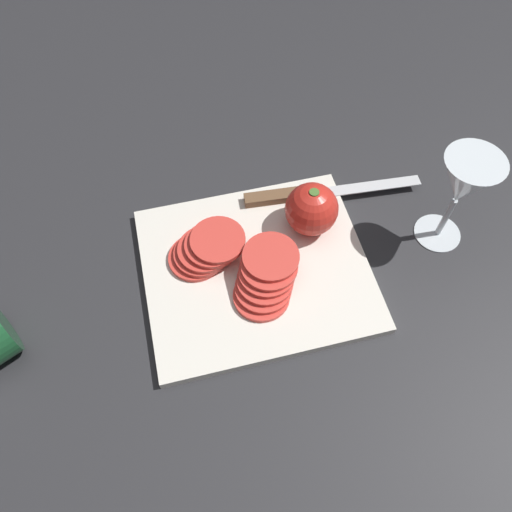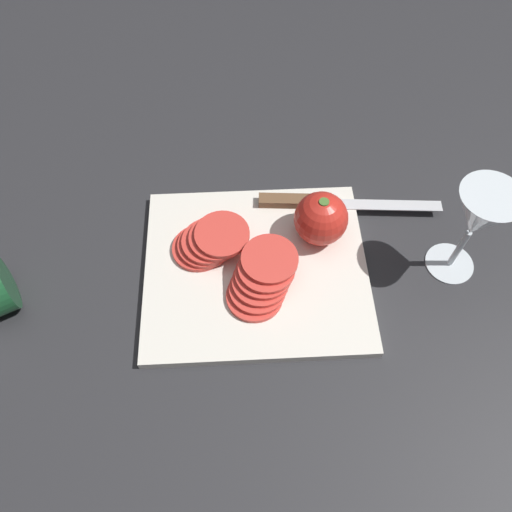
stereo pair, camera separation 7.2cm
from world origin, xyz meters
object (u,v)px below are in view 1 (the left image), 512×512
(tomato_slice_stack_far, at_px, (266,276))
(whole_tomato, at_px, (312,209))
(knife, at_px, (297,194))
(wine_glass, at_px, (464,185))
(tomato_slice_stack_near, at_px, (207,249))

(tomato_slice_stack_far, bearing_deg, whole_tomato, 42.73)
(tomato_slice_stack_far, bearing_deg, knife, 58.17)
(wine_glass, height_order, tomato_slice_stack_near, wine_glass)
(tomato_slice_stack_near, distance_m, tomato_slice_stack_far, 0.10)
(whole_tomato, xyz_separation_m, tomato_slice_stack_near, (-0.17, -0.02, -0.02))
(whole_tomato, bearing_deg, knife, 92.98)
(wine_glass, xyz_separation_m, tomato_slice_stack_far, (-0.29, -0.03, -0.08))
(wine_glass, bearing_deg, tomato_slice_stack_near, 174.05)
(whole_tomato, relative_size, tomato_slice_stack_far, 0.68)
(knife, height_order, tomato_slice_stack_far, tomato_slice_stack_far)
(wine_glass, distance_m, whole_tomato, 0.22)
(knife, distance_m, tomato_slice_stack_far, 0.17)
(whole_tomato, distance_m, knife, 0.07)
(knife, relative_size, tomato_slice_stack_far, 2.43)
(wine_glass, bearing_deg, tomato_slice_stack_far, -174.03)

